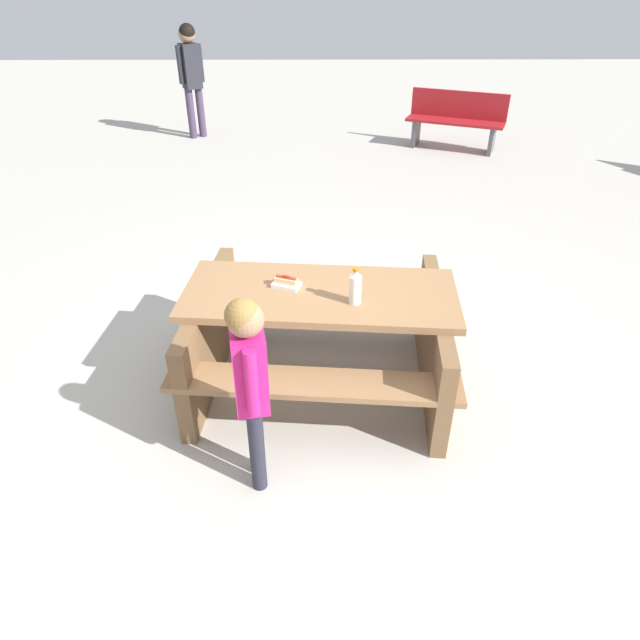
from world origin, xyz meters
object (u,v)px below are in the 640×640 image
object	(u,v)px
hotdog_tray	(286,283)
child_in_coat	(250,373)
park_bench_near	(456,119)
soda_bottle	(355,287)
picnic_table	(320,330)
bystander_adult	(191,67)

from	to	relation	value
hotdog_tray	child_in_coat	xyz separation A→B (m)	(0.15, 0.96, 0.01)
hotdog_tray	park_bench_near	bearing A→B (deg)	-112.52
soda_bottle	park_bench_near	xyz separation A→B (m)	(-1.96, -5.99, -0.42)
picnic_table	park_bench_near	size ratio (longest dim) A/B	1.24
picnic_table	bystander_adult	size ratio (longest dim) A/B	1.10
child_in_coat	park_bench_near	bearing A→B (deg)	-110.68
hotdog_tray	child_in_coat	distance (m)	0.98
picnic_table	soda_bottle	size ratio (longest dim) A/B	7.68
child_in_coat	soda_bottle	bearing A→B (deg)	-127.91
hotdog_tray	park_bench_near	distance (m)	6.27
picnic_table	bystander_adult	world-z (taller)	bystander_adult
soda_bottle	bystander_adult	bearing A→B (deg)	-71.48
picnic_table	hotdog_tray	world-z (taller)	hotdog_tray
picnic_table	child_in_coat	world-z (taller)	child_in_coat
picnic_table	hotdog_tray	bearing A→B (deg)	-15.58
child_in_coat	bystander_adult	xyz separation A→B (m)	(1.65, -7.45, 0.32)
picnic_table	soda_bottle	distance (m)	0.50
soda_bottle	park_bench_near	size ratio (longest dim) A/B	0.16
picnic_table	park_bench_near	xyz separation A→B (m)	(-2.18, -5.85, 0.00)
soda_bottle	child_in_coat	bearing A→B (deg)	52.09
picnic_table	hotdog_tray	size ratio (longest dim) A/B	9.22
park_bench_near	soda_bottle	bearing A→B (deg)	71.91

